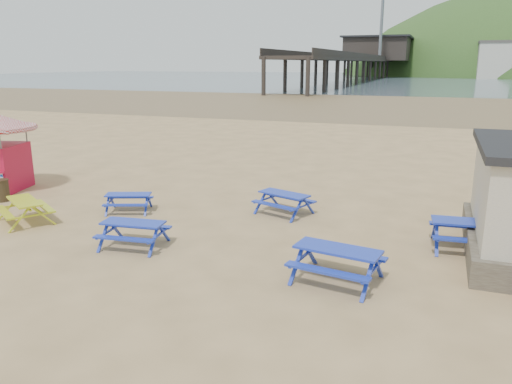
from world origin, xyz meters
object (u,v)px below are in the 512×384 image
at_px(picnic_table_yellow, 25,211).
at_px(litter_bin, 2,190).
at_px(picnic_table_blue_a, 129,203).
at_px(picnic_table_blue_b, 284,203).

distance_m(picnic_table_yellow, litter_bin, 3.39).
xyz_separation_m(picnic_table_blue_a, picnic_table_yellow, (-2.49, -2.26, 0.06)).
bearing_deg(litter_bin, picnic_table_yellow, -31.68).
bearing_deg(litter_bin, picnic_table_blue_b, 11.28).
bearing_deg(picnic_table_blue_b, picnic_table_blue_a, -143.59).
bearing_deg(picnic_table_blue_b, litter_bin, -149.61).
xyz_separation_m(picnic_table_blue_b, litter_bin, (-10.66, -2.13, 0.05)).
xyz_separation_m(picnic_table_yellow, litter_bin, (-2.89, 1.78, 0.04)).
bearing_deg(picnic_table_blue_a, litter_bin, 164.06).
distance_m(picnic_table_blue_a, picnic_table_blue_b, 5.53).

